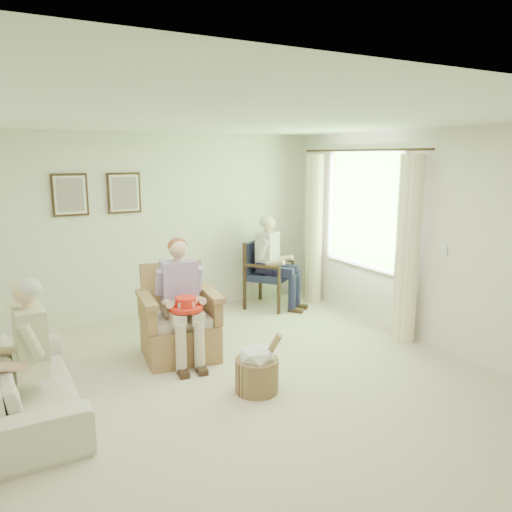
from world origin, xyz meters
name	(u,v)px	position (x,y,z in m)	size (l,w,h in m)	color
floor	(248,387)	(0.00, 0.00, 0.00)	(5.50, 5.50, 0.00)	beige
back_wall	(157,226)	(0.00, 2.75, 1.30)	(5.00, 0.04, 2.60)	silver
right_wall	(432,239)	(2.50, 0.00, 1.30)	(0.04, 5.50, 2.60)	silver
ceiling	(247,119)	(0.00, 0.00, 2.60)	(5.00, 5.50, 0.02)	white
window	(364,207)	(2.46, 1.20, 1.58)	(0.13, 2.50, 1.63)	#2D6B23
curtain_left	(407,250)	(2.33, 0.22, 1.15)	(0.34, 0.34, 2.30)	#FDF2C6
curtain_right	(314,230)	(2.33, 2.18, 1.15)	(0.34, 0.34, 2.30)	#FDF2C6
framed_print_left	(70,195)	(-1.15, 2.71, 1.78)	(0.45, 0.05, 0.55)	#382114
framed_print_right	(124,193)	(-0.45, 2.71, 1.78)	(0.45, 0.05, 0.55)	#382114
wicker_armchair	(179,328)	(-0.32, 1.09, 0.33)	(0.82, 0.82, 1.05)	#A7764F
wood_armchair	(266,271)	(1.57, 2.34, 0.54)	(0.65, 0.61, 0.99)	black
sofa	(29,384)	(-1.95, 0.48, 0.28)	(0.76, 1.94, 0.57)	beige
person_wicker	(182,292)	(-0.32, 0.95, 0.80)	(0.40, 0.63, 1.36)	beige
person_dark	(272,255)	(1.57, 2.17, 0.81)	(0.40, 0.63, 1.38)	#191937
person_sofa	(26,345)	(-1.95, 0.34, 0.70)	(0.42, 0.62, 1.24)	beige
red_hat	(186,305)	(-0.35, 0.75, 0.70)	(0.37, 0.37, 0.14)	red
hatbox	(257,368)	(0.03, -0.13, 0.25)	(0.48, 0.48, 0.63)	tan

